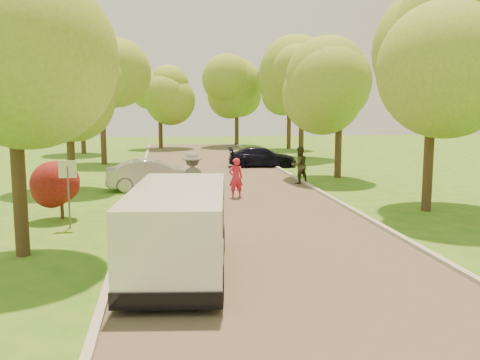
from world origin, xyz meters
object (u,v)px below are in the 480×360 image
person_striped (236,178)px  person_olive (299,165)px  minivan (178,228)px  silver_sedan (153,174)px  dark_sedan (262,157)px  skateboarder (192,178)px  longboard (193,205)px  street_sign (68,180)px

person_striped → person_olive: size_ratio=0.92×
minivan → person_striped: bearing=81.4°
minivan → person_striped: (2.67, 9.67, -0.22)m
silver_sedan → person_striped: 4.42m
minivan → dark_sedan: (5.79, 20.35, -0.45)m
skateboarder → person_olive: (5.53, 5.29, -0.21)m
longboard → dark_sedan: bearing=-116.2°
dark_sedan → skateboarder: skateboarder is taller
street_sign → minivan: bearing=-56.5°
longboard → silver_sedan: bearing=-75.4°
dark_sedan → person_olive: bearing=-171.9°
longboard → person_striped: 2.75m
minivan → person_striped: minivan is taller
minivan → person_olive: (6.29, 13.11, -0.14)m
street_sign → person_olive: street_sign is taller
street_sign → minivan: 6.02m
street_sign → silver_sedan: street_sign is taller
longboard → skateboarder: size_ratio=0.52×
skateboarder → person_olive: bearing=-140.6°
skateboarder → person_striped: size_ratio=1.18×
street_sign → longboard: street_sign is taller
dark_sedan → person_striped: person_striped is taller
street_sign → dark_sedan: bearing=59.3°
dark_sedan → person_striped: bearing=167.9°
skateboarder → person_olive: size_ratio=1.08×
silver_sedan → longboard: silver_sedan is taller
street_sign → minivan: size_ratio=0.39×
silver_sedan → skateboarder: (1.57, -4.56, 0.43)m
street_sign → person_striped: 7.62m
street_sign → longboard: size_ratio=2.09×
street_sign → person_striped: street_sign is taller
street_sign → silver_sedan: 7.85m
minivan → silver_sedan: size_ratio=1.33×
minivan → silver_sedan: 12.42m
street_sign → dark_sedan: 17.87m
minivan → person_olive: size_ratio=3.06×
minivan → person_olive: minivan is taller
street_sign → minivan: street_sign is taller
person_striped → dark_sedan: bearing=-115.7°
longboard → skateboarder: 1.02m
minivan → longboard: minivan is taller
person_striped → silver_sedan: bearing=-47.4°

